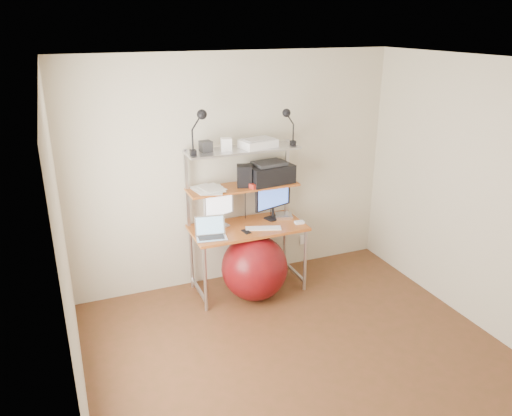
{
  "coord_description": "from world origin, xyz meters",
  "views": [
    {
      "loc": [
        -1.76,
        -3.08,
        2.78
      ],
      "look_at": [
        -0.02,
        1.15,
        1.05
      ],
      "focal_mm": 35.0,
      "sensor_mm": 36.0,
      "label": 1
    }
  ],
  "objects_px": {
    "printer": "(269,173)",
    "exercise_ball": "(254,268)",
    "monitor_silver": "(219,206)",
    "laptop": "(211,233)",
    "monitor_black": "(273,197)"
  },
  "relations": [
    {
      "from": "printer",
      "to": "exercise_ball",
      "type": "distance_m",
      "value": 1.01
    },
    {
      "from": "monitor_silver",
      "to": "printer",
      "type": "relative_size",
      "value": 0.81
    },
    {
      "from": "printer",
      "to": "exercise_ball",
      "type": "height_order",
      "value": "printer"
    },
    {
      "from": "laptop",
      "to": "exercise_ball",
      "type": "xyz_separation_m",
      "value": [
        0.44,
        -0.08,
        -0.44
      ]
    },
    {
      "from": "monitor_black",
      "to": "laptop",
      "type": "height_order",
      "value": "monitor_black"
    },
    {
      "from": "laptop",
      "to": "printer",
      "type": "distance_m",
      "value": 0.92
    },
    {
      "from": "monitor_black",
      "to": "laptop",
      "type": "relative_size",
      "value": 1.43
    },
    {
      "from": "printer",
      "to": "exercise_ball",
      "type": "relative_size",
      "value": 0.74
    },
    {
      "from": "monitor_silver",
      "to": "laptop",
      "type": "bearing_deg",
      "value": -145.05
    },
    {
      "from": "monitor_silver",
      "to": "monitor_black",
      "type": "xyz_separation_m",
      "value": [
        0.61,
        -0.01,
        0.02
      ]
    },
    {
      "from": "monitor_silver",
      "to": "monitor_black",
      "type": "bearing_deg",
      "value": -20.79
    },
    {
      "from": "monitor_silver",
      "to": "exercise_ball",
      "type": "height_order",
      "value": "monitor_silver"
    },
    {
      "from": "monitor_black",
      "to": "laptop",
      "type": "distance_m",
      "value": 0.84
    },
    {
      "from": "monitor_black",
      "to": "exercise_ball",
      "type": "xyz_separation_m",
      "value": [
        -0.35,
        -0.31,
        -0.63
      ]
    },
    {
      "from": "monitor_black",
      "to": "printer",
      "type": "bearing_deg",
      "value": 137.08
    }
  ]
}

